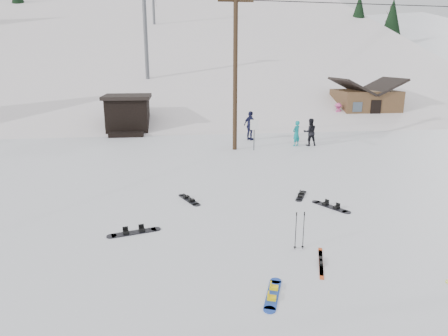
{
  "coord_description": "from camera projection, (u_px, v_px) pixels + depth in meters",
  "views": [
    {
      "loc": [
        -1.53,
        -9.4,
        5.24
      ],
      "look_at": [
        0.2,
        4.65,
        1.4
      ],
      "focal_mm": 32.0,
      "sensor_mm": 36.0,
      "label": 1
    }
  ],
  "objects": [
    {
      "name": "hero_snowboard",
      "position": [
        273.0,
        294.0,
        9.2
      ],
      "size": [
        0.7,
        1.4,
        0.1
      ],
      "rotation": [
        0.0,
        0.0,
        1.21
      ],
      "color": "blue",
      "rests_on": "ground"
    },
    {
      "name": "cabin",
      "position": [
        365.0,
        104.0,
        34.92
      ],
      "size": [
        5.39,
        4.4,
        3.77
      ],
      "color": "brown",
      "rests_on": "ground"
    },
    {
      "name": "board_scatter_b",
      "position": [
        189.0,
        200.0,
        15.41
      ],
      "size": [
        0.81,
        1.46,
        0.11
      ],
      "rotation": [
        0.0,
        0.0,
        1.99
      ],
      "color": "black",
      "rests_on": "ground"
    },
    {
      "name": "skier_pink",
      "position": [
        338.0,
        114.0,
        33.38
      ],
      "size": [
        1.32,
        1.06,
        1.78
      ],
      "primitive_type": "imported",
      "rotation": [
        0.0,
        0.0,
        3.55
      ],
      "color": "#D64B91",
      "rests_on": "ground"
    },
    {
      "name": "board_scatter_d",
      "position": [
        331.0,
        206.0,
        14.68
      ],
      "size": [
        1.03,
        1.47,
        0.12
      ],
      "rotation": [
        0.0,
        0.0,
        -1.02
      ],
      "color": "black",
      "rests_on": "ground"
    },
    {
      "name": "ski_slope",
      "position": [
        186.0,
        167.0,
        66.39
      ],
      "size": [
        60.0,
        85.24,
        65.97
      ],
      "primitive_type": "cube",
      "rotation": [
        0.31,
        0.0,
        0.0
      ],
      "color": "white",
      "rests_on": "ground"
    },
    {
      "name": "hero_skis",
      "position": [
        321.0,
        262.0,
        10.65
      ],
      "size": [
        0.65,
        1.67,
        0.09
      ],
      "rotation": [
        0.0,
        0.0,
        -0.33
      ],
      "color": "#AF3A12",
      "rests_on": "ground"
    },
    {
      "name": "skier_navy",
      "position": [
        250.0,
        126.0,
        26.77
      ],
      "size": [
        1.05,
        1.2,
        1.95
      ],
      "primitive_type": "imported",
      "rotation": [
        0.0,
        0.0,
        2.19
      ],
      "color": "#17183A",
      "rests_on": "ground"
    },
    {
      "name": "ridge_right",
      "position": [
        418.0,
        162.0,
        65.81
      ],
      "size": [
        45.66,
        93.98,
        54.59
      ],
      "primitive_type": "cube",
      "rotation": [
        0.21,
        -0.05,
        -0.12
      ],
      "color": "white",
      "rests_on": "ground"
    },
    {
      "name": "lift_tower_near",
      "position": [
        145.0,
        31.0,
        36.77
      ],
      "size": [
        2.2,
        0.36,
        8.0
      ],
      "color": "#595B60",
      "rests_on": "ski_slope"
    },
    {
      "name": "utility_pole",
      "position": [
        235.0,
        70.0,
        22.98
      ],
      "size": [
        2.0,
        0.26,
        9.0
      ],
      "color": "#3A2819",
      "rests_on": "ground"
    },
    {
      "name": "board_scatter_f",
      "position": [
        301.0,
        196.0,
        15.87
      ],
      "size": [
        0.76,
        1.27,
        0.1
      ],
      "rotation": [
        0.0,
        0.0,
        1.11
      ],
      "color": "black",
      "rests_on": "ground"
    },
    {
      "name": "trail_sign",
      "position": [
        254.0,
        129.0,
        23.6
      ],
      "size": [
        0.5,
        0.09,
        1.85
      ],
      "color": "#595B60",
      "rests_on": "ground"
    },
    {
      "name": "treeline_right",
      "position": [
        448.0,
        99.0,
        55.03
      ],
      "size": [
        20.0,
        60.0,
        10.0
      ],
      "primitive_type": null,
      "color": "black",
      "rests_on": "ground"
    },
    {
      "name": "lift_hut",
      "position": [
        128.0,
        114.0,
        29.67
      ],
      "size": [
        3.4,
        4.1,
        2.75
      ],
      "color": "black",
      "rests_on": "ground"
    },
    {
      "name": "ground",
      "position": [
        238.0,
        265.0,
        10.56
      ],
      "size": [
        200.0,
        200.0,
        0.0
      ],
      "primitive_type": "plane",
      "color": "white",
      "rests_on": "ground"
    },
    {
      "name": "skier_teal",
      "position": [
        296.0,
        133.0,
        24.98
      ],
      "size": [
        0.69,
        0.64,
        1.58
      ],
      "primitive_type": "imported",
      "rotation": [
        0.0,
        0.0,
        3.75
      ],
      "color": "#0E888C",
      "rests_on": "ground"
    },
    {
      "name": "treeline_crest",
      "position": [
        181.0,
        83.0,
        92.94
      ],
      "size": [
        50.0,
        6.0,
        10.0
      ],
      "primitive_type": null,
      "color": "black",
      "rests_on": "ski_slope"
    },
    {
      "name": "skier_dark",
      "position": [
        310.0,
        132.0,
        25.06
      ],
      "size": [
        0.85,
        0.67,
        1.72
      ],
      "primitive_type": "imported",
      "rotation": [
        0.0,
        0.0,
        3.12
      ],
      "color": "black",
      "rests_on": "ground"
    },
    {
      "name": "ski_poles",
      "position": [
        300.0,
        230.0,
        11.31
      ],
      "size": [
        0.31,
        0.08,
        1.12
      ],
      "color": "black",
      "rests_on": "ground"
    },
    {
      "name": "board_scatter_a",
      "position": [
        134.0,
        232.0,
        12.49
      ],
      "size": [
        1.64,
        0.69,
        0.12
      ],
      "rotation": [
        0.0,
        0.0,
        0.27
      ],
      "color": "black",
      "rests_on": "ground"
    }
  ]
}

